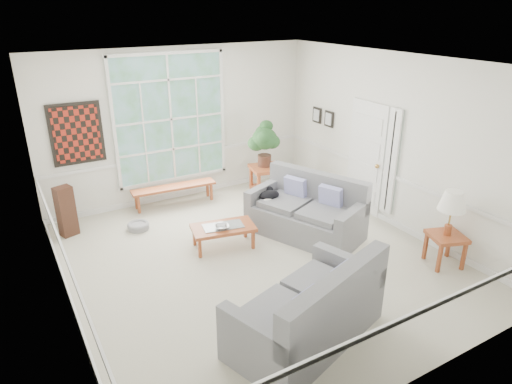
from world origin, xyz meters
TOP-DOWN VIEW (x-y plane):
  - floor at (0.00, 0.00)m, footprint 5.50×6.00m
  - ceiling at (0.00, 0.00)m, footprint 5.50×6.00m
  - wall_back at (0.00, 3.00)m, footprint 5.50×0.02m
  - wall_front at (0.00, -3.00)m, footprint 5.50×0.02m
  - wall_left at (-2.75, 0.00)m, footprint 0.02×6.00m
  - wall_right at (2.75, 0.00)m, footprint 0.02×6.00m
  - window_back at (-0.20, 2.96)m, footprint 2.30×0.08m
  - entry_door at (2.71, 0.60)m, footprint 0.08×0.90m
  - door_sidelight at (2.71, -0.03)m, footprint 0.08×0.26m
  - wall_art at (-1.95, 2.95)m, footprint 0.90×0.06m
  - wall_frame_near at (2.71, 1.75)m, footprint 0.04×0.26m
  - wall_frame_far at (2.71, 2.15)m, footprint 0.04×0.26m
  - loveseat_right at (1.13, 0.30)m, footprint 1.65×2.14m
  - loveseat_front at (-0.41, -1.85)m, footprint 2.15×1.54m
  - coffee_table at (-0.28, 0.61)m, footprint 1.10×0.74m
  - pewter_bowl at (-0.33, 0.55)m, footprint 0.34×0.34m
  - window_bench at (-0.35, 2.65)m, footprint 1.68×0.45m
  - end_table at (1.49, 2.18)m, footprint 0.72×0.72m
  - houseplant at (1.49, 2.24)m, footprint 0.62×0.62m
  - side_table at (2.40, -1.57)m, footprint 0.64×0.64m
  - table_lamp at (2.41, -1.56)m, footprint 0.55×0.55m
  - pet_bed at (-1.30, 1.96)m, footprint 0.44×0.44m
  - floor_speaker at (-2.40, 2.35)m, footprint 0.33×0.29m
  - cat at (0.77, 0.88)m, footprint 0.46×0.43m

SIDE VIEW (x-z plane):
  - floor at x=0.00m, z-range -0.01..0.00m
  - pet_bed at x=-1.30m, z-range 0.00..0.12m
  - coffee_table at x=-0.28m, z-range 0.00..0.38m
  - window_bench at x=-0.35m, z-range 0.00..0.39m
  - side_table at x=2.40m, z-range 0.00..0.51m
  - end_table at x=1.49m, z-range 0.00..0.61m
  - pewter_bowl at x=-0.33m, z-range 0.38..0.44m
  - floor_speaker at x=-2.40m, z-range 0.00..0.89m
  - loveseat_right at x=1.13m, z-range 0.00..1.03m
  - loveseat_front at x=-0.41m, z-range 0.00..1.05m
  - cat at x=0.77m, z-range 0.53..0.70m
  - table_lamp at x=2.41m, z-range 0.51..1.21m
  - entry_door at x=2.71m, z-range 0.00..2.10m
  - houseplant at x=1.49m, z-range 0.61..1.56m
  - door_sidelight at x=2.71m, z-range 0.20..2.10m
  - wall_back at x=0.00m, z-range 0.00..3.00m
  - wall_front at x=0.00m, z-range 0.00..3.00m
  - wall_left at x=-2.75m, z-range 0.00..3.00m
  - wall_right at x=2.75m, z-range 0.00..3.00m
  - wall_frame_near at x=2.71m, z-range 1.39..1.71m
  - wall_frame_far at x=2.71m, z-range 1.39..1.71m
  - wall_art at x=-1.95m, z-range 1.05..2.15m
  - window_back at x=-0.20m, z-range 0.45..2.85m
  - ceiling at x=0.00m, z-range 2.99..3.01m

